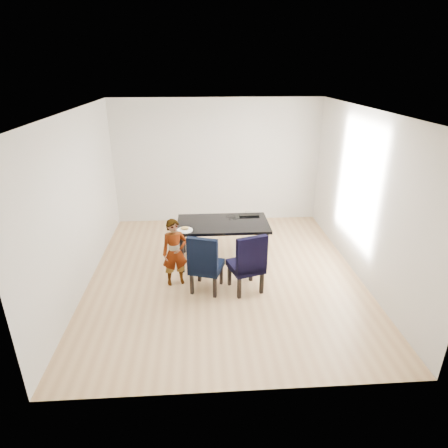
{
  "coord_description": "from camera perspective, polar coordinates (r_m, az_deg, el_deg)",
  "views": [
    {
      "loc": [
        -0.38,
        -5.55,
        3.29
      ],
      "look_at": [
        0.0,
        0.2,
        0.85
      ],
      "focal_mm": 30.0,
      "sensor_mm": 36.0,
      "label": 1
    }
  ],
  "objects": [
    {
      "name": "ceiling",
      "position": [
        5.59,
        0.14,
        16.95
      ],
      "size": [
        4.5,
        5.0,
        0.01
      ],
      "primitive_type": "cube",
      "color": "white",
      "rests_on": "wall_back"
    },
    {
      "name": "wall_front",
      "position": [
        3.63,
        2.83,
        -9.43
      ],
      "size": [
        4.5,
        0.01,
        2.7
      ],
      "primitive_type": "cube",
      "color": "silver",
      "rests_on": "ground"
    },
    {
      "name": "sandwich",
      "position": [
        6.28,
        -5.99,
        -0.62
      ],
      "size": [
        0.15,
        0.1,
        0.06
      ],
      "primitive_type": "ellipsoid",
      "rotation": [
        0.0,
        0.0,
        0.3
      ],
      "color": "#C19444",
      "rests_on": "plate"
    },
    {
      "name": "plate",
      "position": [
        6.29,
        -5.99,
        -0.93
      ],
      "size": [
        0.31,
        0.31,
        0.01
      ],
      "primitive_type": "cylinder",
      "rotation": [
        0.0,
        0.0,
        -0.23
      ],
      "color": "white",
      "rests_on": "dining_table"
    },
    {
      "name": "wall_back",
      "position": [
        8.29,
        -1.06,
        9.43
      ],
      "size": [
        4.5,
        0.01,
        2.7
      ],
      "primitive_type": "cube",
      "color": "silver",
      "rests_on": "ground"
    },
    {
      "name": "chair_left",
      "position": [
        5.84,
        -2.68,
        -5.77
      ],
      "size": [
        0.6,
        0.61,
        0.97
      ],
      "primitive_type": "cube",
      "rotation": [
        0.0,
        0.0,
        -0.32
      ],
      "color": "black",
      "rests_on": "floor"
    },
    {
      "name": "wall_left",
      "position": [
        6.17,
        -21.29,
        3.02
      ],
      "size": [
        0.01,
        5.0,
        2.7
      ],
      "primitive_type": "cube",
      "color": "silver",
      "rests_on": "ground"
    },
    {
      "name": "chair_right",
      "position": [
        5.83,
        3.33,
        -5.69
      ],
      "size": [
        0.61,
        0.62,
        1.0
      ],
      "primitive_type": "cube",
      "rotation": [
        0.0,
        0.0,
        0.3
      ],
      "color": "black",
      "rests_on": "floor"
    },
    {
      "name": "floor",
      "position": [
        6.46,
        0.12,
        -7.69
      ],
      "size": [
        4.5,
        5.0,
        0.01
      ],
      "primitive_type": "cube",
      "color": "tan",
      "rests_on": "ground"
    },
    {
      "name": "child",
      "position": [
        6.0,
        -7.51,
        -4.32
      ],
      "size": [
        0.46,
        0.36,
        1.12
      ],
      "primitive_type": "imported",
      "rotation": [
        0.0,
        0.0,
        0.25
      ],
      "color": "red",
      "rests_on": "floor"
    },
    {
      "name": "laptop",
      "position": [
        6.93,
        3.81,
        1.55
      ],
      "size": [
        0.38,
        0.25,
        0.03
      ],
      "primitive_type": "imported",
      "rotation": [
        0.0,
        0.0,
        3.17
      ],
      "color": "black",
      "rests_on": "dining_table"
    },
    {
      "name": "wall_right",
      "position": [
        6.44,
        20.63,
        3.92
      ],
      "size": [
        0.01,
        5.0,
        2.7
      ],
      "primitive_type": "cube",
      "color": "white",
      "rests_on": "ground"
    },
    {
      "name": "cable_tangle",
      "position": [
        6.74,
        1.33,
        0.84
      ],
      "size": [
        0.16,
        0.16,
        0.01
      ],
      "primitive_type": "torus",
      "rotation": [
        0.0,
        0.0,
        -0.2
      ],
      "color": "black",
      "rests_on": "dining_table"
    },
    {
      "name": "dining_table",
      "position": [
        6.72,
        -0.17,
        -2.73
      ],
      "size": [
        1.6,
        0.9,
        0.75
      ],
      "primitive_type": "cube",
      "color": "black",
      "rests_on": "floor"
    }
  ]
}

